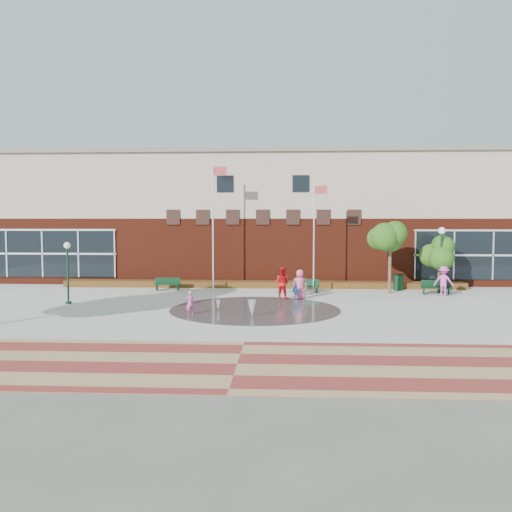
{
  "coord_description": "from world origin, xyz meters",
  "views": [
    {
      "loc": [
        1.46,
        -23.43,
        4.52
      ],
      "look_at": [
        0.0,
        4.0,
        2.6
      ],
      "focal_mm": 38.0,
      "sensor_mm": 36.0,
      "label": 1
    }
  ],
  "objects_px": {
    "trash_can": "(398,282)",
    "child_splash": "(190,303)",
    "flagpole_left": "(214,218)",
    "flagpole_right": "(315,230)",
    "bench_left": "(167,286)"
  },
  "relations": [
    {
      "from": "flagpole_left",
      "to": "trash_can",
      "type": "xyz_separation_m",
      "value": [
        11.52,
        0.63,
        -4.02
      ]
    },
    {
      "from": "trash_can",
      "to": "child_splash",
      "type": "bearing_deg",
      "value": -141.26
    },
    {
      "from": "flagpole_left",
      "to": "flagpole_right",
      "type": "relative_size",
      "value": 1.19
    },
    {
      "from": "flagpole_right",
      "to": "trash_can",
      "type": "distance_m",
      "value": 6.42
    },
    {
      "from": "flagpole_right",
      "to": "bench_left",
      "type": "xyz_separation_m",
      "value": [
        -9.12,
        0.65,
        -3.57
      ]
    },
    {
      "from": "flagpole_right",
      "to": "trash_can",
      "type": "xyz_separation_m",
      "value": [
        5.32,
        1.4,
        -3.3
      ]
    },
    {
      "from": "bench_left",
      "to": "trash_can",
      "type": "xyz_separation_m",
      "value": [
        14.44,
        0.76,
        0.26
      ]
    },
    {
      "from": "flagpole_right",
      "to": "trash_can",
      "type": "relative_size",
      "value": 6.66
    },
    {
      "from": "flagpole_left",
      "to": "child_splash",
      "type": "bearing_deg",
      "value": -89.68
    },
    {
      "from": "flagpole_left",
      "to": "flagpole_right",
      "type": "xyz_separation_m",
      "value": [
        6.2,
        -0.77,
        -0.71
      ]
    },
    {
      "from": "flagpole_right",
      "to": "child_splash",
      "type": "bearing_deg",
      "value": -125.42
    },
    {
      "from": "trash_can",
      "to": "flagpole_left",
      "type": "bearing_deg",
      "value": -176.86
    },
    {
      "from": "flagpole_left",
      "to": "child_splash",
      "type": "xyz_separation_m",
      "value": [
        0.01,
        -8.61,
        -3.96
      ]
    },
    {
      "from": "child_splash",
      "to": "trash_can",
      "type": "bearing_deg",
      "value": -176.81
    },
    {
      "from": "flagpole_left",
      "to": "trash_can",
      "type": "distance_m",
      "value": 12.22
    }
  ]
}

